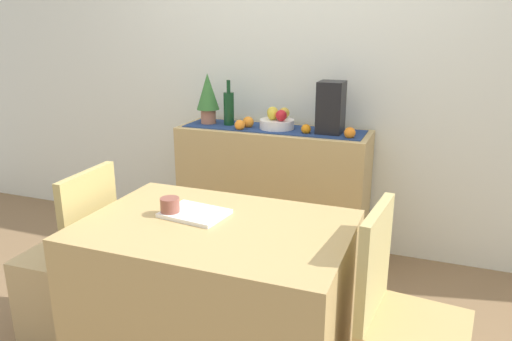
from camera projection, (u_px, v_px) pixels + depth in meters
name	position (u px, v px, depth m)	size (l,w,h in m)	color
ground_plane	(236.00, 323.00, 2.68)	(6.40, 6.40, 0.02)	olive
room_wall_rear	(301.00, 58.00, 3.34)	(6.40, 0.06, 2.70)	silver
sideboard_console	(273.00, 191.00, 3.41)	(1.30, 0.42, 0.89)	tan
table_runner	(273.00, 129.00, 3.28)	(1.22, 0.32, 0.01)	navy
fruit_bowl	(277.00, 124.00, 3.26)	(0.23, 0.23, 0.06)	white
apple_center	(273.00, 112.00, 3.30)	(0.08, 0.08, 0.08)	gold
apple_front	(284.00, 113.00, 3.29)	(0.07, 0.07, 0.07)	gold
apple_upper	(273.00, 115.00, 3.23)	(0.07, 0.07, 0.07)	gold
apple_rear	(281.00, 115.00, 3.19)	(0.07, 0.07, 0.07)	red
wine_bottle	(229.00, 108.00, 3.36)	(0.07, 0.07, 0.32)	#123D1D
coffee_maker	(331.00, 108.00, 3.10)	(0.16, 0.18, 0.34)	black
potted_plant	(208.00, 95.00, 3.39)	(0.16, 0.16, 0.36)	#B67155
orange_loose_end	(240.00, 125.00, 3.23)	(0.07, 0.07, 0.07)	orange
orange_loose_mid	(306.00, 129.00, 3.12)	(0.06, 0.06, 0.06)	orange
orange_loose_near_bowl	(350.00, 133.00, 3.00)	(0.07, 0.07, 0.07)	orange
orange_loose_far	(248.00, 122.00, 3.31)	(0.08, 0.08, 0.08)	orange
dining_table	(217.00, 299.00, 2.22)	(1.16, 0.79, 0.74)	tan
open_book	(195.00, 213.00, 2.20)	(0.28, 0.21, 0.02)	white
coffee_cup	(170.00, 207.00, 2.19)	(0.09, 0.09, 0.08)	brown
chair_near_window	(71.00, 285.00, 2.54)	(0.41, 0.41, 0.90)	tan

